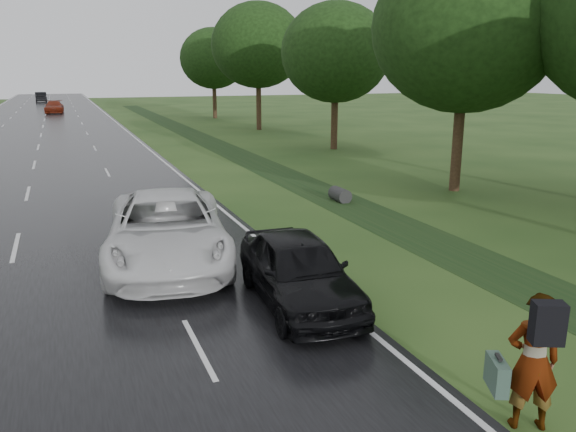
# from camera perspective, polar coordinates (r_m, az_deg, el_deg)

# --- Properties ---
(road) EXTENTS (14.00, 180.00, 0.04)m
(road) POSITION_cam_1_polar(r_m,az_deg,el_deg) (54.52, -23.69, 8.04)
(road) COLOR black
(road) RESTS_ON ground
(edge_stripe_east) EXTENTS (0.12, 180.00, 0.01)m
(edge_stripe_east) POSITION_cam_1_polar(r_m,az_deg,el_deg) (54.74, -16.56, 8.70)
(edge_stripe_east) COLOR silver
(edge_stripe_east) RESTS_ON road
(center_line) EXTENTS (0.12, 180.00, 0.01)m
(center_line) POSITION_cam_1_polar(r_m,az_deg,el_deg) (54.52, -23.69, 8.07)
(center_line) COLOR silver
(center_line) RESTS_ON road
(drainage_ditch) EXTENTS (2.20, 120.00, 0.56)m
(drainage_ditch) POSITION_cam_1_polar(r_m,az_deg,el_deg) (30.10, -2.30, 5.03)
(drainage_ditch) COLOR black
(drainage_ditch) RESTS_ON ground
(tree_east_b) EXTENTS (7.60, 7.60, 10.11)m
(tree_east_b) POSITION_cam_1_polar(r_m,az_deg,el_deg) (24.77, 17.65, 17.81)
(tree_east_b) COLOR #321F14
(tree_east_b) RESTS_ON ground
(tree_east_c) EXTENTS (7.00, 7.00, 9.29)m
(tree_east_c) POSITION_cam_1_polar(r_m,az_deg,el_deg) (37.23, 4.87, 16.21)
(tree_east_c) COLOR #321F14
(tree_east_c) RESTS_ON ground
(tree_east_d) EXTENTS (8.00, 8.00, 10.76)m
(tree_east_d) POSITION_cam_1_polar(r_m,az_deg,el_deg) (50.04, -3.07, 16.93)
(tree_east_d) COLOR #321F14
(tree_east_d) RESTS_ON ground
(tree_east_f) EXTENTS (7.20, 7.20, 9.62)m
(tree_east_f) POSITION_cam_1_polar(r_m,az_deg,el_deg) (63.34, -7.60, 15.59)
(tree_east_f) COLOR #321F14
(tree_east_f) RESTS_ON ground
(pedestrian) EXTENTS (1.00, 1.05, 2.05)m
(pedestrian) POSITION_cam_1_polar(r_m,az_deg,el_deg) (8.73, 23.52, -13.26)
(pedestrian) COLOR #A5998C
(pedestrian) RESTS_ON ground
(white_pickup) EXTENTS (3.99, 6.92, 1.81)m
(white_pickup) POSITION_cam_1_polar(r_m,az_deg,el_deg) (15.00, -12.18, -1.34)
(white_pickup) COLOR silver
(white_pickup) RESTS_ON road
(dark_sedan) EXTENTS (2.15, 4.67, 1.55)m
(dark_sedan) POSITION_cam_1_polar(r_m,az_deg,el_deg) (12.12, 1.08, -5.48)
(dark_sedan) COLOR black
(dark_sedan) RESTS_ON road
(far_car_red) EXTENTS (2.35, 5.25, 1.49)m
(far_car_red) POSITION_cam_1_polar(r_m,az_deg,el_deg) (76.06, -22.67, 10.20)
(far_car_red) COLOR maroon
(far_car_red) RESTS_ON road
(far_car_dark) EXTENTS (1.93, 5.05, 1.64)m
(far_car_dark) POSITION_cam_1_polar(r_m,az_deg,el_deg) (105.75, -23.81, 11.01)
(far_car_dark) COLOR black
(far_car_dark) RESTS_ON road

